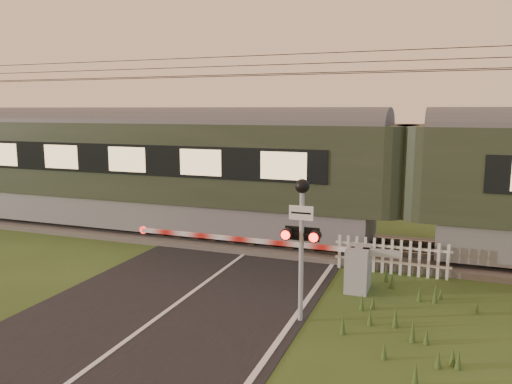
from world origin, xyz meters
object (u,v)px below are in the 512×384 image
at_px(boom_gate, 343,264).
at_px(train, 405,179).
at_px(crossing_signal, 302,225).
at_px(picket_fence, 392,257).

bearing_deg(boom_gate, train, 71.16).
distance_m(boom_gate, crossing_signal, 2.73).
distance_m(train, boom_gate, 4.03).
relative_size(crossing_signal, picket_fence, 0.99).
xyz_separation_m(train, crossing_signal, (-1.65, -5.69, -0.27)).
height_order(crossing_signal, picket_fence, crossing_signal).
relative_size(boom_gate, picket_fence, 2.35).
bearing_deg(crossing_signal, train, 73.84).
distance_m(train, crossing_signal, 5.93).
bearing_deg(boom_gate, crossing_signal, -101.94).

